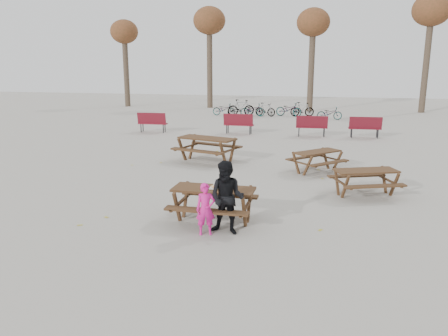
% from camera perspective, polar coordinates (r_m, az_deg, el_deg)
% --- Properties ---
extents(ground, '(80.00, 80.00, 0.00)m').
position_cam_1_polar(ground, '(9.85, -1.36, -6.99)').
color(ground, gray).
rests_on(ground, ground).
extents(main_picnic_table, '(1.80, 1.45, 0.78)m').
position_cam_1_polar(main_picnic_table, '(9.66, -1.37, -3.72)').
color(main_picnic_table, '#362313').
rests_on(main_picnic_table, ground).
extents(food_tray, '(0.18, 0.11, 0.03)m').
position_cam_1_polar(food_tray, '(9.54, -1.35, -2.66)').
color(food_tray, white).
rests_on(food_tray, main_picnic_table).
extents(bread_roll, '(0.14, 0.06, 0.05)m').
position_cam_1_polar(bread_roll, '(9.53, -1.35, -2.41)').
color(bread_roll, tan).
rests_on(bread_roll, food_tray).
extents(soda_bottle, '(0.07, 0.07, 0.17)m').
position_cam_1_polar(soda_bottle, '(9.48, -1.20, -2.43)').
color(soda_bottle, silver).
rests_on(soda_bottle, main_picnic_table).
extents(child, '(0.46, 0.39, 1.09)m').
position_cam_1_polar(child, '(8.96, -2.41, -5.40)').
color(child, '#E31C8B').
rests_on(child, ground).
extents(adult, '(0.79, 0.64, 1.54)m').
position_cam_1_polar(adult, '(8.94, 0.39, -3.92)').
color(adult, black).
rests_on(adult, ground).
extents(picnic_table_east, '(2.01, 1.83, 0.70)m').
position_cam_1_polar(picnic_table_east, '(12.24, 17.97, -1.84)').
color(picnic_table_east, '#362313').
rests_on(picnic_table_east, ground).
extents(picnic_table_north, '(2.42, 2.14, 0.88)m').
position_cam_1_polar(picnic_table_north, '(15.70, -2.22, 2.41)').
color(picnic_table_north, '#362313').
rests_on(picnic_table_north, ground).
extents(picnic_table_far, '(2.04, 2.05, 0.69)m').
position_cam_1_polar(picnic_table_far, '(14.52, 12.04, 0.83)').
color(picnic_table_far, '#362313').
rests_on(picnic_table_far, ground).
extents(park_bench_row, '(12.11, 1.26, 1.03)m').
position_cam_1_polar(park_bench_row, '(21.83, 5.32, 5.66)').
color(park_bench_row, maroon).
rests_on(park_bench_row, ground).
extents(bicycle_row, '(8.65, 2.15, 1.11)m').
position_cam_1_polar(bicycle_row, '(29.79, 5.98, 7.61)').
color(bicycle_row, black).
rests_on(bicycle_row, ground).
extents(tree_row, '(32.17, 3.52, 8.26)m').
position_cam_1_polar(tree_row, '(34.22, 11.44, 17.77)').
color(tree_row, '#382B21').
rests_on(tree_row, ground).
extents(fallen_leaves, '(11.00, 11.00, 0.01)m').
position_cam_1_polar(fallen_leaves, '(12.08, 3.96, -3.13)').
color(fallen_leaves, gold).
rests_on(fallen_leaves, ground).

